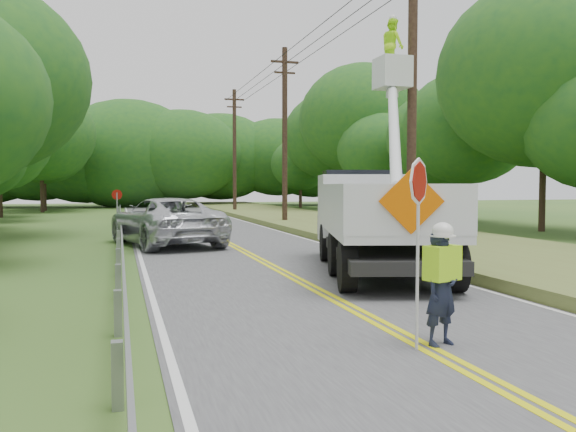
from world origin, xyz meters
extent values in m
plane|color=#325723|center=(0.00, 0.00, 0.00)|extent=(140.00, 140.00, 0.00)
cube|color=#434345|center=(0.00, 14.00, 0.01)|extent=(7.20, 96.00, 0.02)
cube|color=yellow|center=(-0.10, 14.00, 0.02)|extent=(0.12, 96.00, 0.00)
cube|color=yellow|center=(0.10, 14.00, 0.02)|extent=(0.12, 96.00, 0.00)
cube|color=silver|center=(-3.45, 14.00, 0.02)|extent=(0.12, 96.00, 0.00)
cube|color=silver|center=(3.45, 14.00, 0.02)|extent=(0.12, 96.00, 0.00)
cube|color=gray|center=(-4.10, -2.00, 0.35)|extent=(0.12, 0.14, 0.70)
cube|color=gray|center=(-4.10, 1.00, 0.35)|extent=(0.12, 0.14, 0.70)
cube|color=gray|center=(-4.10, 4.00, 0.35)|extent=(0.12, 0.14, 0.70)
cube|color=gray|center=(-4.10, 7.00, 0.35)|extent=(0.12, 0.14, 0.70)
cube|color=gray|center=(-4.10, 10.00, 0.35)|extent=(0.12, 0.14, 0.70)
cube|color=gray|center=(-4.10, 13.00, 0.35)|extent=(0.12, 0.14, 0.70)
cube|color=gray|center=(-4.10, 16.00, 0.35)|extent=(0.12, 0.14, 0.70)
cube|color=gray|center=(-4.10, 19.00, 0.35)|extent=(0.12, 0.14, 0.70)
cube|color=gray|center=(-4.10, 22.00, 0.35)|extent=(0.12, 0.14, 0.70)
cube|color=gray|center=(-4.10, 25.00, 0.35)|extent=(0.12, 0.14, 0.70)
cube|color=gray|center=(-4.10, 28.00, 0.35)|extent=(0.12, 0.14, 0.70)
cube|color=gray|center=(-4.10, 31.00, 0.35)|extent=(0.12, 0.14, 0.70)
cube|color=gray|center=(-4.10, 34.00, 0.35)|extent=(0.12, 0.14, 0.70)
cube|color=gray|center=(-4.10, 37.00, 0.35)|extent=(0.12, 0.14, 0.70)
cube|color=gray|center=(-4.00, 15.00, 0.60)|extent=(0.05, 48.00, 0.34)
cylinder|color=black|center=(5.00, 9.00, 5.00)|extent=(0.30, 0.30, 10.00)
cylinder|color=black|center=(5.00, 24.00, 5.00)|extent=(0.30, 0.30, 10.00)
cube|color=black|center=(5.00, 24.00, 9.20)|extent=(1.60, 0.12, 0.12)
cube|color=black|center=(5.00, 24.00, 8.60)|extent=(1.20, 0.10, 0.10)
cylinder|color=black|center=(5.00, 39.00, 5.00)|extent=(0.30, 0.30, 10.00)
cube|color=black|center=(5.00, 39.00, 9.20)|extent=(1.60, 0.12, 0.12)
cube|color=black|center=(5.00, 39.00, 8.60)|extent=(1.20, 0.10, 0.10)
cylinder|color=black|center=(4.30, 17.50, 9.10)|extent=(0.03, 43.00, 0.03)
cylinder|color=black|center=(5.00, 17.50, 9.10)|extent=(0.03, 43.00, 0.03)
cylinder|color=black|center=(5.70, 17.50, 9.10)|extent=(0.03, 43.00, 0.03)
cube|color=#5E6531|center=(7.10, 14.00, 0.15)|extent=(7.00, 96.00, 0.30)
cylinder|color=#332319|center=(-12.10, 37.07, 1.37)|extent=(0.32, 0.32, 2.74)
cylinder|color=#332319|center=(-10.27, 44.96, 1.91)|extent=(0.32, 0.32, 3.81)
ellipsoid|color=#1D4F20|center=(-10.27, 44.96, 6.57)|extent=(8.89, 8.89, 7.83)
cylinder|color=#332319|center=(-10.42, 48.00, 1.72)|extent=(0.32, 0.32, 3.45)
ellipsoid|color=#1D4F20|center=(-10.42, 48.00, 5.93)|extent=(8.04, 8.04, 7.07)
cylinder|color=#332319|center=(15.92, 16.10, 2.23)|extent=(0.32, 0.32, 4.46)
ellipsoid|color=#1D4F20|center=(15.92, 16.10, 7.68)|extent=(10.41, 10.41, 9.16)
cylinder|color=#332319|center=(16.34, 23.31, 1.68)|extent=(0.32, 0.32, 3.35)
ellipsoid|color=#1D4F20|center=(16.34, 23.31, 5.78)|extent=(7.82, 7.82, 6.89)
cylinder|color=#332319|center=(16.36, 26.39, 1.55)|extent=(0.32, 0.32, 3.10)
ellipsoid|color=#1D4F20|center=(16.36, 26.39, 5.34)|extent=(7.23, 7.23, 6.36)
cylinder|color=#332319|center=(15.36, 33.52, 1.44)|extent=(0.32, 0.32, 2.89)
ellipsoid|color=#1D4F20|center=(15.36, 33.52, 4.98)|extent=(6.74, 6.74, 5.93)
cylinder|color=#332319|center=(15.45, 37.37, 2.25)|extent=(0.32, 0.32, 4.49)
ellipsoid|color=#1D4F20|center=(15.45, 37.37, 7.74)|extent=(10.48, 10.48, 9.23)
cylinder|color=#332319|center=(14.70, 42.17, 1.96)|extent=(0.32, 0.32, 3.91)
ellipsoid|color=#1D4F20|center=(14.70, 42.17, 6.74)|extent=(9.13, 9.13, 8.03)
cylinder|color=#332319|center=(13.52, 48.35, 1.28)|extent=(0.32, 0.32, 2.56)
ellipsoid|color=#1D4F20|center=(13.52, 48.35, 4.41)|extent=(5.97, 5.97, 5.25)
ellipsoid|color=#1D4F20|center=(-12.14, 57.28, 5.50)|extent=(12.92, 9.69, 9.69)
ellipsoid|color=#1D4F20|center=(-7.32, 56.41, 5.50)|extent=(13.59, 10.19, 10.19)
ellipsoid|color=#1D4F20|center=(-2.99, 56.15, 5.50)|extent=(15.48, 11.61, 11.61)
ellipsoid|color=#1D4F20|center=(2.46, 54.40, 5.50)|extent=(12.57, 9.42, 9.42)
ellipsoid|color=#1D4F20|center=(7.06, 57.79, 5.50)|extent=(13.00, 9.75, 9.75)
ellipsoid|color=#1D4F20|center=(13.51, 56.98, 5.50)|extent=(11.81, 8.86, 8.86)
ellipsoid|color=#1D4F20|center=(17.44, 56.09, 5.50)|extent=(12.32, 9.24, 9.24)
ellipsoid|color=#1D4F20|center=(22.13, 54.07, 5.50)|extent=(13.38, 10.04, 10.04)
imported|color=#191E33|center=(0.27, -0.85, 0.82)|extent=(0.68, 0.56, 1.60)
cube|color=#9BDD16|center=(0.27, -0.85, 1.19)|extent=(0.56, 0.45, 0.49)
ellipsoid|color=white|center=(0.27, -0.85, 1.63)|extent=(0.30, 0.30, 0.24)
cylinder|color=#B7B7B7|center=(-0.17, -0.95, 1.14)|extent=(0.04, 0.04, 2.25)
cylinder|color=#8E0E06|center=(-0.17, -0.95, 2.32)|extent=(0.50, 0.45, 0.64)
cylinder|color=black|center=(0.52, 3.32, 0.57)|extent=(0.61, 1.15, 1.09)
cylinder|color=black|center=(2.72, 2.73, 0.57)|extent=(0.61, 1.15, 1.09)
cylinder|color=black|center=(1.11, 5.52, 0.57)|extent=(0.61, 1.15, 1.09)
cylinder|color=black|center=(3.31, 4.93, 0.57)|extent=(0.61, 1.15, 1.09)
cylinder|color=black|center=(1.85, 8.27, 0.57)|extent=(0.61, 1.15, 1.09)
cylinder|color=black|center=(4.05, 7.69, 0.57)|extent=(0.61, 1.15, 1.09)
cube|color=black|center=(2.30, 5.56, 0.65)|extent=(4.20, 7.66, 0.28)
cube|color=silver|center=(2.09, 4.79, 1.22)|extent=(3.89, 5.74, 0.25)
cube|color=silver|center=(0.85, 5.12, 1.79)|extent=(1.42, 5.08, 1.03)
cube|color=silver|center=(3.34, 4.46, 1.79)|extent=(1.42, 5.08, 1.03)
cube|color=silver|center=(1.42, 2.28, 1.79)|extent=(2.55, 0.74, 1.03)
cube|color=silver|center=(3.09, 8.53, 1.56)|extent=(3.04, 2.75, 2.05)
cube|color=black|center=(3.15, 8.75, 2.30)|extent=(2.58, 2.02, 0.85)
cube|color=silver|center=(1.77, 3.58, 1.79)|extent=(1.26, 1.26, 0.91)
cube|color=silver|center=(4.30, 9.00, 5.81)|extent=(0.97, 0.97, 0.97)
imported|color=#9BDD16|center=(4.30, 9.00, 6.67)|extent=(0.62, 0.80, 1.65)
cube|color=#DE5D00|center=(1.40, 2.20, 1.96)|extent=(1.26, 0.37, 1.29)
imported|color=silver|center=(-2.40, 14.37, 0.91)|extent=(4.39, 6.94, 1.79)
imported|color=#3A3D43|center=(-1.57, 24.07, 0.78)|extent=(2.94, 5.52, 1.52)
cylinder|color=gray|center=(-4.15, 17.58, 0.98)|extent=(0.06, 0.06, 1.97)
cylinder|color=#8E0E06|center=(-4.15, 17.58, 1.88)|extent=(0.45, 0.04, 0.45)
cube|color=white|center=(6.04, 7.98, 0.57)|extent=(0.52, 0.05, 0.36)
cylinder|color=gray|center=(5.84, 7.98, 0.26)|extent=(0.02, 0.02, 0.52)
cylinder|color=gray|center=(6.25, 7.98, 0.26)|extent=(0.02, 0.02, 0.52)
camera|label=1|loc=(-4.06, -8.07, 2.27)|focal=36.57mm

